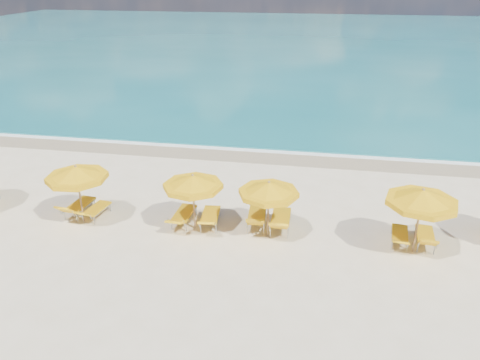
# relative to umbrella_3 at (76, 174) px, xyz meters

# --- Properties ---
(ground_plane) EXTENTS (120.00, 120.00, 0.00)m
(ground_plane) POSITION_rel_umbrella_3_xyz_m (5.51, 0.47, -1.90)
(ground_plane) COLOR beige
(ocean) EXTENTS (120.00, 80.00, 0.30)m
(ocean) POSITION_rel_umbrella_3_xyz_m (5.51, 48.47, -1.90)
(ocean) COLOR #126066
(ocean) RESTS_ON ground
(wet_sand_band) EXTENTS (120.00, 2.60, 0.01)m
(wet_sand_band) POSITION_rel_umbrella_3_xyz_m (5.51, 7.87, -1.90)
(wet_sand_band) COLOR tan
(wet_sand_band) RESTS_ON ground
(foam_line) EXTENTS (120.00, 1.20, 0.03)m
(foam_line) POSITION_rel_umbrella_3_xyz_m (5.51, 8.67, -1.90)
(foam_line) COLOR white
(foam_line) RESTS_ON ground
(whitecap_near) EXTENTS (14.00, 0.36, 0.05)m
(whitecap_near) POSITION_rel_umbrella_3_xyz_m (-0.49, 17.47, -1.90)
(whitecap_near) COLOR white
(whitecap_near) RESTS_ON ground
(whitecap_far) EXTENTS (18.00, 0.30, 0.05)m
(whitecap_far) POSITION_rel_umbrella_3_xyz_m (13.51, 24.47, -1.90)
(whitecap_far) COLOR white
(whitecap_far) RESTS_ON ground
(umbrella_3) EXTENTS (2.75, 2.75, 2.22)m
(umbrella_3) POSITION_rel_umbrella_3_xyz_m (0.00, 0.00, 0.00)
(umbrella_3) COLOR #9F7A4F
(umbrella_3) RESTS_ON ground
(umbrella_4) EXTENTS (2.39, 2.39, 2.13)m
(umbrella_4) POSITION_rel_umbrella_3_xyz_m (4.19, 0.18, -0.08)
(umbrella_4) COLOR #9F7A4F
(umbrella_4) RESTS_ON ground
(umbrella_5) EXTENTS (2.11, 2.11, 2.09)m
(umbrella_5) POSITION_rel_umbrella_3_xyz_m (6.81, 0.14, -0.11)
(umbrella_5) COLOR #9F7A4F
(umbrella_5) RESTS_ON ground
(umbrella_6) EXTENTS (2.59, 2.59, 2.30)m
(umbrella_6) POSITION_rel_umbrella_3_xyz_m (11.64, -0.04, 0.07)
(umbrella_6) COLOR #9F7A4F
(umbrella_6) RESTS_ON ground
(lounger_3_left) EXTENTS (0.79, 1.82, 0.82)m
(lounger_3_left) POSITION_rel_umbrella_3_xyz_m (-0.38, 0.45, -1.67)
(lounger_3_left) COLOR #A5A8AD
(lounger_3_left) RESTS_ON ground
(lounger_3_right) EXTENTS (0.76, 1.70, 0.69)m
(lounger_3_right) POSITION_rel_umbrella_3_xyz_m (0.36, 0.34, -1.70)
(lounger_3_right) COLOR #A5A8AD
(lounger_3_right) RESTS_ON ground
(lounger_4_left) EXTENTS (0.68, 1.89, 0.69)m
(lounger_4_left) POSITION_rel_umbrella_3_xyz_m (3.69, 0.46, -1.68)
(lounger_4_left) COLOR #A5A8AD
(lounger_4_left) RESTS_ON ground
(lounger_4_right) EXTENTS (0.78, 1.90, 0.75)m
(lounger_4_right) POSITION_rel_umbrella_3_xyz_m (4.68, 0.49, -1.67)
(lounger_4_right) COLOR #A5A8AD
(lounger_4_right) RESTS_ON ground
(lounger_5_left) EXTENTS (0.76, 1.92, 0.87)m
(lounger_5_left) POSITION_rel_umbrella_3_xyz_m (6.34, 0.74, -1.66)
(lounger_5_left) COLOR #A5A8AD
(lounger_5_left) RESTS_ON ground
(lounger_5_right) EXTENTS (0.71, 2.01, 0.90)m
(lounger_5_right) POSITION_rel_umbrella_3_xyz_m (7.20, 0.64, -1.65)
(lounger_5_right) COLOR #A5A8AD
(lounger_5_right) RESTS_ON ground
(lounger_6_left) EXTENTS (0.73, 1.72, 0.64)m
(lounger_6_left) POSITION_rel_umbrella_3_xyz_m (11.25, 0.41, -1.70)
(lounger_6_left) COLOR #A5A8AD
(lounger_6_left) RESTS_ON ground
(lounger_6_right) EXTENTS (0.73, 1.76, 0.78)m
(lounger_6_right) POSITION_rel_umbrella_3_xyz_m (12.07, 0.43, -1.68)
(lounger_6_right) COLOR #A5A8AD
(lounger_6_right) RESTS_ON ground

